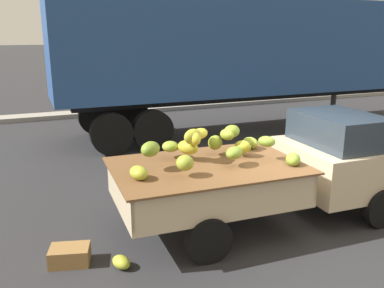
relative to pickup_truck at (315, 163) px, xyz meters
The scene contains 6 objects.
ground 1.08m from the pickup_truck, 159.11° to the right, with size 220.00×220.00×0.00m, color #28282B.
curb_strip 10.26m from the pickup_truck, 93.23° to the left, with size 80.00×0.80×0.16m, color gray.
pickup_truck is the anchor object (origin of this frame).
semi_trailer 6.51m from the pickup_truck, 69.97° to the left, with size 12.03×2.72×3.95m.
fallen_banana_bunch_near_tailgate 3.58m from the pickup_truck, behind, with size 0.30×0.20×0.17m, color #A4AC2F.
produce_crate 4.14m from the pickup_truck, behind, with size 0.52×0.36×0.24m, color olive.
Camera 1 is at (-3.85, -5.05, 3.01)m, focal length 38.27 mm.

